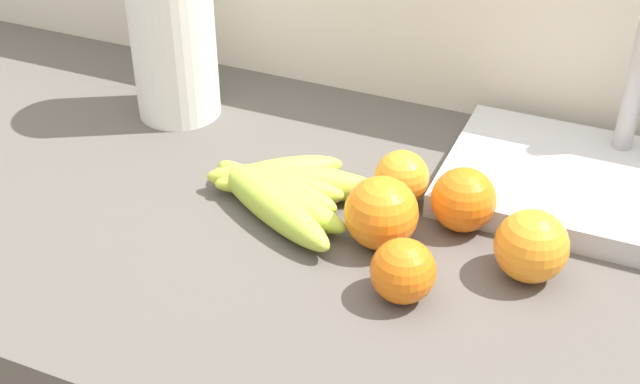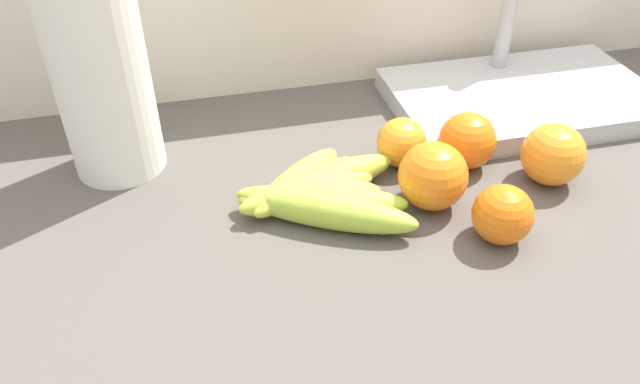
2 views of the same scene
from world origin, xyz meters
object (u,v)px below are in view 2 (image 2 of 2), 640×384
Objects in this scene: banana_bunch at (315,194)px; sink_basin at (522,96)px; orange_center at (433,176)px; orange_front at (503,215)px; paper_towel_roll at (100,71)px; orange_back_right at (401,143)px; orange_far_right at (467,141)px; orange_back_left at (555,156)px.

sink_basin reaches higher than banana_bunch.
sink_basin is at bearing 40.34° from orange_center.
paper_towel_roll is at bearing 148.91° from orange_front.
orange_center is 0.21× the size of sink_basin.
orange_center is (0.14, -0.03, 0.02)m from banana_bunch.
orange_center is (-0.05, 0.08, 0.01)m from orange_front.
orange_center is 0.30m from sink_basin.
paper_towel_roll is (-0.36, 0.09, 0.10)m from orange_back_right.
orange_far_right is at bearing 80.93° from orange_front.
orange_back_left is 0.16m from orange_center.
orange_front is at bearing -28.64° from banana_bunch.
paper_towel_roll reaches higher than orange_far_right.
orange_center reaches higher than orange_back_right.
orange_center is (0.01, -0.09, 0.01)m from orange_back_right.
orange_front is 0.32m from sink_basin.
orange_front is (0.19, -0.10, 0.01)m from banana_bunch.
orange_center is 0.27× the size of paper_towel_roll.
sink_basin is at bearing 24.36° from banana_bunch.
paper_towel_roll reaches higher than orange_back_right.
orange_back_left is at bearing 2.04° from orange_center.
orange_center is at bearing -10.89° from banana_bunch.
banana_bunch is at bearing 176.09° from orange_back_left.
paper_towel_roll reaches higher than banana_bunch.
paper_towel_roll reaches higher than orange_back_left.
paper_towel_roll reaches higher than sink_basin.
orange_center is at bearing -85.94° from orange_back_right.
sink_basin is (0.23, 0.10, -0.01)m from orange_back_right.
orange_front is (-0.02, -0.14, -0.00)m from orange_far_right.
orange_far_right reaches higher than orange_back_right.
orange_back_right is 0.22× the size of paper_towel_roll.
orange_back_left is 1.06× the size of orange_far_right.
orange_far_right is 0.10m from orange_center.
orange_back_left is at bearing -3.91° from banana_bunch.
paper_towel_roll is at bearing 154.44° from orange_center.
orange_front reaches higher than banana_bunch.
orange_front is 0.23× the size of paper_towel_roll.
orange_back_right is 0.79× the size of orange_center.
paper_towel_roll reaches higher than orange_front.
banana_bunch is at bearing 169.11° from orange_center.
orange_far_right is (-0.09, 0.06, -0.00)m from orange_back_left.
orange_back_left reaches higher than orange_far_right.
orange_back_right is at bearing 164.54° from orange_far_right.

